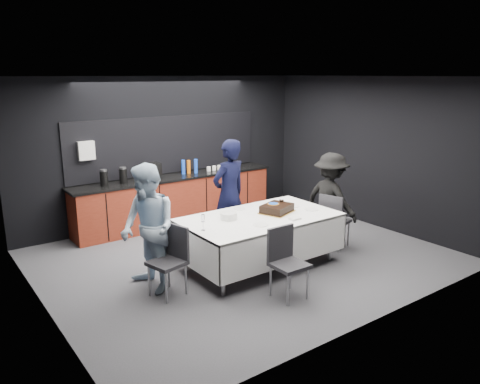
% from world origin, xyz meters
% --- Properties ---
extents(ground, '(6.00, 6.00, 0.00)m').
position_xyz_m(ground, '(0.00, 0.00, 0.00)').
color(ground, '#48484D').
rests_on(ground, ground).
extents(room_shell, '(6.04, 5.04, 2.82)m').
position_xyz_m(room_shell, '(0.00, 0.00, 1.86)').
color(room_shell, white).
rests_on(room_shell, ground).
extents(kitchenette, '(4.10, 0.64, 2.05)m').
position_xyz_m(kitchenette, '(-0.02, 2.22, 0.54)').
color(kitchenette, maroon).
rests_on(kitchenette, ground).
extents(party_table, '(2.32, 1.32, 0.78)m').
position_xyz_m(party_table, '(0.00, -0.40, 0.64)').
color(party_table, '#99999E').
rests_on(party_table, ground).
extents(cake_assembly, '(0.60, 0.54, 0.16)m').
position_xyz_m(cake_assembly, '(0.34, -0.39, 0.84)').
color(cake_assembly, gold).
rests_on(cake_assembly, party_table).
extents(plate_stack, '(0.24, 0.24, 0.10)m').
position_xyz_m(plate_stack, '(-0.46, -0.24, 0.83)').
color(plate_stack, white).
rests_on(plate_stack, party_table).
extents(loose_plate_near, '(0.22, 0.22, 0.01)m').
position_xyz_m(loose_plate_near, '(-0.24, -0.73, 0.78)').
color(loose_plate_near, white).
rests_on(loose_plate_near, party_table).
extents(loose_plate_right_a, '(0.21, 0.21, 0.01)m').
position_xyz_m(loose_plate_right_a, '(0.78, -0.28, 0.78)').
color(loose_plate_right_a, white).
rests_on(loose_plate_right_a, party_table).
extents(loose_plate_right_b, '(0.21, 0.21, 0.01)m').
position_xyz_m(loose_plate_right_b, '(0.87, -0.60, 0.78)').
color(loose_plate_right_b, white).
rests_on(loose_plate_right_b, party_table).
extents(loose_plate_far, '(0.18, 0.18, 0.01)m').
position_xyz_m(loose_plate_far, '(-0.01, 0.08, 0.78)').
color(loose_plate_far, white).
rests_on(loose_plate_far, party_table).
extents(fork_pile, '(0.17, 0.11, 0.03)m').
position_xyz_m(fork_pile, '(0.32, -0.83, 0.79)').
color(fork_pile, white).
rests_on(fork_pile, party_table).
extents(champagne_flute, '(0.06, 0.06, 0.22)m').
position_xyz_m(champagne_flute, '(-1.02, -0.46, 0.94)').
color(champagne_flute, white).
rests_on(champagne_flute, party_table).
extents(chair_left, '(0.51, 0.51, 0.92)m').
position_xyz_m(chair_left, '(-1.51, -0.45, 0.53)').
color(chair_left, '#29292D').
rests_on(chair_left, ground).
extents(chair_right, '(0.52, 0.52, 0.92)m').
position_xyz_m(chair_right, '(1.44, -0.54, 0.53)').
color(chair_right, '#29292D').
rests_on(chair_right, ground).
extents(chair_near, '(0.42, 0.42, 0.92)m').
position_xyz_m(chair_near, '(-0.35, -1.38, 0.53)').
color(chair_near, '#29292D').
rests_on(chair_near, ground).
extents(person_center, '(0.72, 0.53, 1.83)m').
position_xyz_m(person_center, '(0.08, 0.52, 0.91)').
color(person_center, black).
rests_on(person_center, ground).
extents(person_left, '(0.71, 0.88, 1.72)m').
position_xyz_m(person_left, '(-1.70, -0.18, 0.86)').
color(person_left, silver).
rests_on(person_left, ground).
extents(person_right, '(0.65, 1.05, 1.58)m').
position_xyz_m(person_right, '(1.54, -0.38, 0.79)').
color(person_right, black).
rests_on(person_right, ground).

